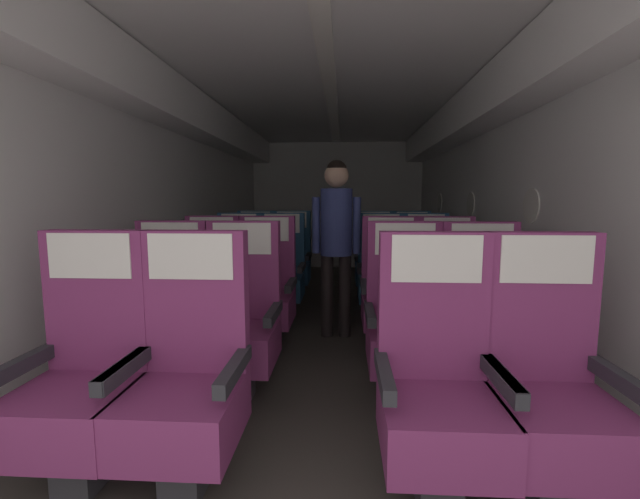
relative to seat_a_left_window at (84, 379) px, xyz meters
The scene contains 23 objects.
ground 2.48m from the seat_a_left_window, 66.26° to the left, with size 3.32×7.67×0.02m, color #3D3833.
fuselage_shell 2.92m from the seat_a_left_window, 68.52° to the left, with size 3.20×7.32×2.32m.
seat_a_left_window is the anchor object (origin of this frame).
seat_a_left_aisle 0.45m from the seat_a_left_window, ahead, with size 0.50×0.49×1.10m.
seat_a_right_aisle 1.95m from the seat_a_left_window, ahead, with size 0.50×0.49×1.10m.
seat_a_right_window 1.50m from the seat_a_left_window, ahead, with size 0.50×0.49×1.10m.
seat_b_left_window 0.85m from the seat_a_left_window, 90.49° to the left, with size 0.50×0.49×1.10m.
seat_b_left_aisle 0.96m from the seat_a_left_window, 60.86° to the left, with size 0.50×0.49×1.10m.
seat_b_right_aisle 2.14m from the seat_a_left_window, 23.31° to the left, with size 0.50×0.49×1.10m.
seat_b_right_window 1.73m from the seat_a_left_window, 30.06° to the left, with size 0.50×0.49×1.10m.
seat_c_left_window 1.69m from the seat_a_left_window, 90.29° to the left, with size 0.50×0.49×1.10m.
seat_c_left_aisle 1.75m from the seat_a_left_window, 74.61° to the left, with size 0.50×0.49×1.10m.
seat_c_right_aisle 2.60m from the seat_a_left_window, 40.95° to the left, with size 0.50×0.49×1.10m.
seat_c_right_window 2.26m from the seat_a_left_window, 48.42° to the left, with size 0.50×0.49×1.10m.
seat_d_left_window 2.55m from the seat_a_left_window, 89.90° to the left, with size 0.50×0.49×1.10m.
seat_d_left_aisle 2.60m from the seat_a_left_window, 79.74° to the left, with size 0.50×0.49×1.10m.
seat_d_right_aisle 3.20m from the seat_a_left_window, 52.34° to the left, with size 0.50×0.49×1.10m.
seat_d_right_window 2.95m from the seat_a_left_window, 59.47° to the left, with size 0.50×0.49×1.10m.
seat_e_left_window 3.38m from the seat_a_left_window, 90.02° to the left, with size 0.50×0.49×1.10m.
seat_e_left_aisle 3.41m from the seat_a_left_window, 82.27° to the left, with size 0.50×0.49×1.10m.
seat_e_right_aisle 3.91m from the seat_a_left_window, 60.05° to the left, with size 0.50×0.49×1.10m.
seat_e_right_window 3.70m from the seat_a_left_window, 66.18° to the left, with size 0.50×0.49×1.10m.
flight_attendant 2.31m from the seat_a_left_window, 62.34° to the left, with size 0.43×0.28×1.58m.
Camera 1 is at (0.14, -0.21, 1.23)m, focal length 22.94 mm.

